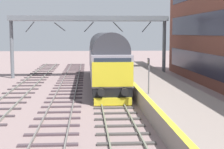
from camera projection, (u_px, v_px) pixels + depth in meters
ground_plane at (111, 102)px, 24.04m from camera, size 140.00×140.00×0.00m
track_main at (111, 101)px, 24.03m from camera, size 2.50×60.00×0.15m
track_adjacent_west at (63, 102)px, 23.80m from camera, size 2.50×60.00×0.15m
track_adjacent_far_west at (7, 103)px, 23.55m from camera, size 2.50×60.00×0.15m
station_platform at (164, 94)px, 24.23m from camera, size 4.00×44.00×1.01m
diesel_locomotive at (105, 57)px, 32.12m from camera, size 2.74×19.73×4.68m
platform_number_sign at (149, 70)px, 21.27m from camera, size 0.10×0.44×2.13m
overhead_footbridge at (89, 21)px, 36.66m from camera, size 16.22×2.00×6.39m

